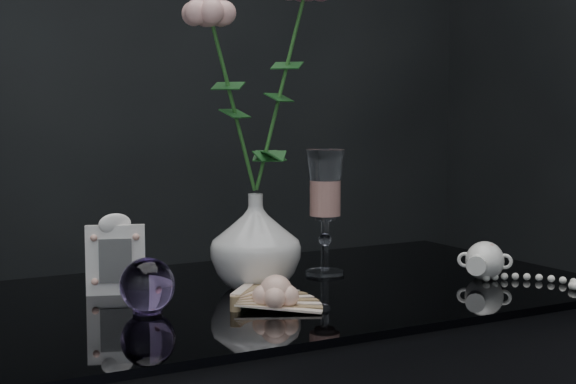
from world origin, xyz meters
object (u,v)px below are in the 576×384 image
picture_frame (115,254)px  paperweight (147,285)px  vase (256,241)px  wine_glass (325,212)px  loose_rose (276,292)px  pearl_jar (485,259)px

picture_frame → paperweight: 0.14m
vase → picture_frame: vase is taller
vase → wine_glass: size_ratio=0.70×
vase → loose_rose: vase is taller
wine_glass → paperweight: 0.39m
vase → wine_glass: 0.16m
vase → paperweight: bearing=-160.5°
vase → wine_glass: wine_glass is taller
vase → loose_rose: 0.16m
pearl_jar → paperweight: bearing=-141.2°
vase → pearl_jar: size_ratio=0.65×
picture_frame → paperweight: (0.00, -0.14, -0.02)m
picture_frame → loose_rose: size_ratio=0.86×
vase → pearl_jar: (0.37, -0.12, -0.04)m
wine_glass → paperweight: bearing=-162.5°
wine_glass → pearl_jar: 0.28m
paperweight → loose_rose: size_ratio=0.54×
wine_glass → picture_frame: bearing=176.7°
picture_frame → pearl_jar: size_ratio=0.54×
picture_frame → pearl_jar: (0.58, -0.18, -0.03)m
loose_rose → wine_glass: bearing=22.5°
picture_frame → vase: bearing=3.6°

